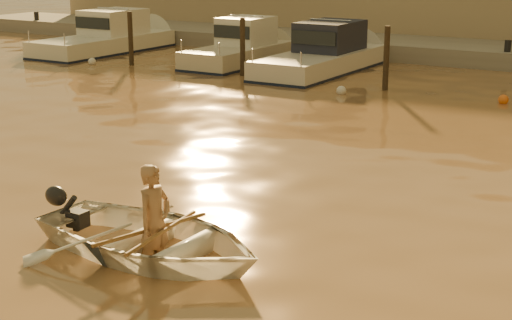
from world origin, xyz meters
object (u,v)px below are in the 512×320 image
Objects in this scene: moored_boat_0 at (104,37)px; moored_boat_2 at (321,54)px; dinghy at (150,238)px; moored_boat_1 at (239,48)px; person at (155,221)px.

moored_boat_2 is (10.29, 0.00, 0.00)m from moored_boat_0.
moored_boat_1 is (-9.10, 16.76, 0.35)m from dinghy.
moored_boat_2 reaches higher than person.
dinghy is at bearing -71.50° from moored_boat_2.
person is at bearing -90.00° from dinghy.
moored_boat_1 is (6.80, 0.00, 0.00)m from moored_boat_0.
moored_boat_2 is (3.49, 0.00, 0.00)m from moored_boat_1.
moored_boat_2 is at bearing 20.49° from dinghy.
moored_boat_0 is at bearing 45.65° from person.
moored_boat_2 is at bearing 0.00° from moored_boat_1.
moored_boat_2 is at bearing 20.80° from person.
moored_boat_1 is (-9.20, 16.76, 0.08)m from person.
moored_boat_0 is 1.00× the size of moored_boat_2.
moored_boat_1 is 0.81× the size of moored_boat_2.
dinghy is 17.68m from moored_boat_2.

